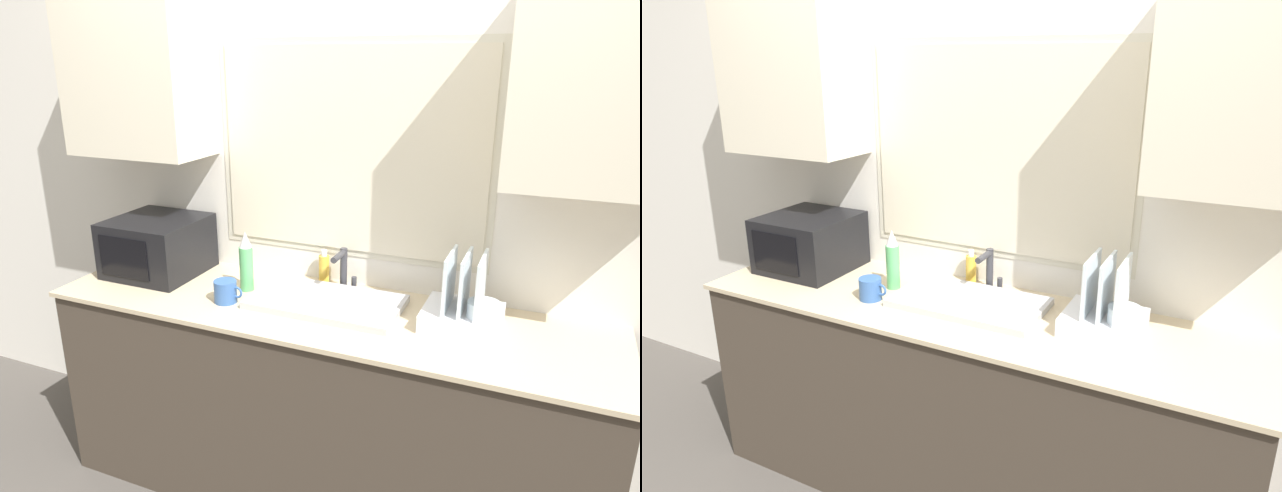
# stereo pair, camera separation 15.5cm
# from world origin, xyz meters

# --- Properties ---
(countertop) EXTENTS (2.33, 0.64, 0.93)m
(countertop) POSITION_xyz_m (0.00, 0.30, 0.47)
(countertop) COLOR #42382D
(countertop) RESTS_ON ground_plane
(wall_back) EXTENTS (6.00, 0.38, 2.60)m
(wall_back) POSITION_xyz_m (0.00, 0.60, 1.42)
(wall_back) COLOR silver
(wall_back) RESTS_ON ground_plane
(sink_basin) EXTENTS (0.62, 0.34, 0.03)m
(sink_basin) POSITION_xyz_m (0.01, 0.34, 0.94)
(sink_basin) COLOR #B2B2B7
(sink_basin) RESTS_ON countertop
(faucet) EXTENTS (0.08, 0.14, 0.19)m
(faucet) POSITION_xyz_m (0.01, 0.52, 1.04)
(faucet) COLOR #333338
(faucet) RESTS_ON countertop
(microwave) EXTENTS (0.40, 0.40, 0.26)m
(microwave) POSITION_xyz_m (-0.87, 0.38, 1.06)
(microwave) COLOR black
(microwave) RESTS_ON countertop
(dish_rack) EXTENTS (0.29, 0.26, 0.29)m
(dish_rack) POSITION_xyz_m (0.57, 0.36, 1.00)
(dish_rack) COLOR silver
(dish_rack) RESTS_ON countertop
(spray_bottle) EXTENTS (0.06, 0.06, 0.27)m
(spray_bottle) POSITION_xyz_m (-0.38, 0.35, 1.06)
(spray_bottle) COLOR #59B266
(spray_bottle) RESTS_ON countertop
(soap_bottle) EXTENTS (0.05, 0.05, 0.16)m
(soap_bottle) POSITION_xyz_m (-0.10, 0.57, 1.00)
(soap_bottle) COLOR gold
(soap_bottle) RESTS_ON countertop
(mug_near_sink) EXTENTS (0.13, 0.10, 0.10)m
(mug_near_sink) POSITION_xyz_m (-0.39, 0.20, 0.98)
(mug_near_sink) COLOR #335999
(mug_near_sink) RESTS_ON countertop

